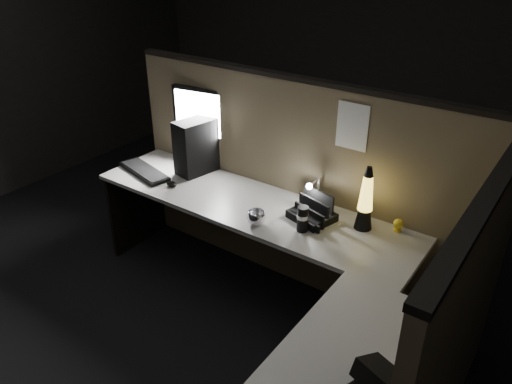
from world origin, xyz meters
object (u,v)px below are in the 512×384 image
Objects in this scene: pc_tower at (201,145)px; monitor at (201,120)px; keyboard at (145,171)px; lava_lamp at (365,203)px.

monitor is at bearing 133.49° from pc_tower.
keyboard is 1.67m from lava_lamp.
lava_lamp is at bearing -14.60° from monitor.
pc_tower is 0.46m from keyboard.
pc_tower is 1.33m from lava_lamp.
pc_tower is 0.67× the size of monitor.
monitor is 0.57m from keyboard.
lava_lamp is (1.38, -0.14, -0.19)m from monitor.
pc_tower is at bearing 177.58° from lava_lamp.
pc_tower reaches higher than keyboard.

